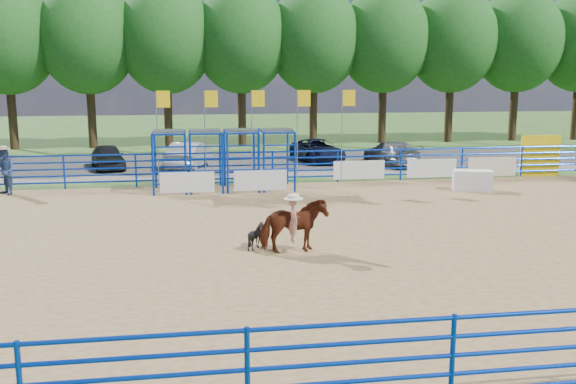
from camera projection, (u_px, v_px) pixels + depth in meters
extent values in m
plane|color=#3D6126|center=(316.00, 240.00, 19.21)|extent=(120.00, 120.00, 0.00)
cube|color=#9E7F4F|center=(316.00, 240.00, 19.21)|extent=(30.00, 20.00, 0.02)
cube|color=#68645C|center=(256.00, 163.00, 35.72)|extent=(40.00, 10.00, 0.01)
cube|color=white|center=(472.00, 180.00, 27.20)|extent=(1.74, 1.18, 0.85)
imported|color=#622813|center=(293.00, 226.00, 17.65)|extent=(1.87, 0.98, 1.52)
imported|color=#A52917|center=(294.00, 198.00, 17.51)|extent=(0.33, 0.47, 1.23)
cylinder|color=white|center=(294.00, 175.00, 17.39)|extent=(0.54, 0.54, 0.12)
imported|color=black|center=(256.00, 236.00, 18.15)|extent=(0.77, 0.72, 0.73)
imported|color=navy|center=(5.00, 171.00, 26.09)|extent=(1.16, 1.18, 1.92)
cylinder|color=tan|center=(3.00, 148.00, 25.91)|extent=(0.56, 0.56, 0.11)
imported|color=black|center=(108.00, 157.00, 33.32)|extent=(2.29, 3.94, 1.26)
imported|color=gray|center=(189.00, 155.00, 33.59)|extent=(2.58, 4.47, 1.39)
imported|color=#161A38|center=(317.00, 150.00, 36.12)|extent=(2.78, 4.76, 1.24)
imported|color=slate|center=(392.00, 153.00, 34.76)|extent=(2.34, 4.64, 1.29)
cube|color=white|center=(187.00, 182.00, 26.08)|extent=(2.20, 0.04, 0.85)
cube|color=white|center=(260.00, 180.00, 26.54)|extent=(2.20, 0.04, 0.85)
cube|color=white|center=(359.00, 170.00, 29.39)|extent=(2.40, 0.04, 0.85)
cube|color=white|center=(432.00, 168.00, 29.93)|extent=(2.40, 0.04, 0.85)
cube|color=beige|center=(492.00, 167.00, 30.38)|extent=(2.40, 0.04, 0.90)
cube|color=yellow|center=(540.00, 156.00, 30.82)|extent=(2.00, 0.12, 2.00)
cylinder|color=#3F2B19|center=(12.00, 112.00, 41.75)|extent=(0.56, 0.56, 4.80)
ellipsoid|color=#1C4F19|center=(6.00, 31.00, 40.80)|extent=(6.40, 6.40, 7.36)
cylinder|color=#3F2B19|center=(92.00, 112.00, 42.51)|extent=(0.56, 0.56, 4.80)
ellipsoid|color=#1C4F19|center=(87.00, 32.00, 41.56)|extent=(6.40, 6.40, 7.36)
cylinder|color=#3F2B19|center=(168.00, 111.00, 43.27)|extent=(0.56, 0.56, 4.80)
ellipsoid|color=#1C4F19|center=(165.00, 33.00, 42.32)|extent=(6.40, 6.40, 7.36)
cylinder|color=#3F2B19|center=(242.00, 110.00, 44.03)|extent=(0.56, 0.56, 4.80)
ellipsoid|color=#1C4F19|center=(241.00, 33.00, 43.08)|extent=(6.40, 6.40, 7.36)
cylinder|color=#3F2B19|center=(313.00, 110.00, 44.79)|extent=(0.56, 0.56, 4.80)
ellipsoid|color=#1C4F19|center=(314.00, 34.00, 43.85)|extent=(6.40, 6.40, 7.36)
cylinder|color=#3F2B19|center=(382.00, 109.00, 45.55)|extent=(0.56, 0.56, 4.80)
ellipsoid|color=#1C4F19|center=(384.00, 35.00, 44.61)|extent=(6.40, 6.40, 7.36)
cylinder|color=#3F2B19|center=(449.00, 109.00, 46.31)|extent=(0.56, 0.56, 4.80)
ellipsoid|color=#1C4F19|center=(452.00, 35.00, 45.37)|extent=(6.40, 6.40, 7.36)
cylinder|color=#3F2B19|center=(514.00, 108.00, 47.07)|extent=(0.56, 0.56, 4.80)
ellipsoid|color=#1C4F19|center=(518.00, 36.00, 46.13)|extent=(6.40, 6.40, 7.36)
cylinder|color=#3F2B19|center=(576.00, 107.00, 47.83)|extent=(0.56, 0.56, 4.80)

